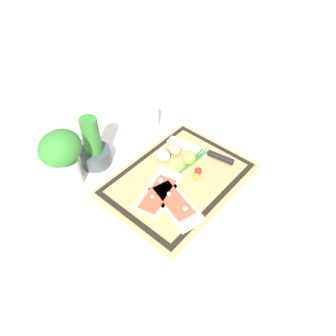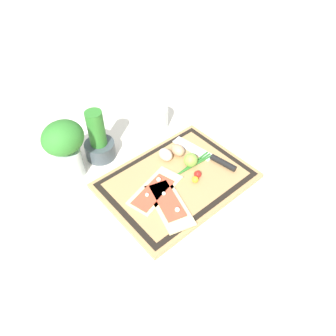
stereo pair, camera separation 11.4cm
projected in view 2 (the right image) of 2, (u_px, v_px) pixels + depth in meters
ground_plane at (177, 182)px, 1.14m from camera, size 6.00×6.00×0.00m
cutting_board at (177, 180)px, 1.13m from camera, size 0.49×0.36×0.02m
pizza_slice_near at (169, 204)px, 1.04m from camera, size 0.15×0.22×0.02m
pizza_slice_far at (155, 190)px, 1.08m from camera, size 0.22×0.14×0.02m
knife at (214, 158)px, 1.18m from camera, size 0.07×0.27×0.02m
egg_brown at (178, 150)px, 1.20m from camera, size 0.04×0.06×0.04m
egg_pink at (166, 155)px, 1.18m from camera, size 0.04×0.06×0.04m
lime at (191, 160)px, 1.15m from camera, size 0.05×0.05×0.05m
cherry_tomato_red at (198, 174)px, 1.12m from camera, size 0.03×0.03×0.03m
cherry_tomato_yellow at (195, 180)px, 1.11m from camera, size 0.02×0.02×0.02m
scallion_bunch at (179, 173)px, 1.14m from camera, size 0.30×0.03×0.01m
herb_pot at (99, 142)px, 1.18m from camera, size 0.11×0.11×0.20m
sauce_jar at (157, 118)px, 1.33m from camera, size 0.09×0.09×0.10m
herb_glass at (65, 146)px, 1.07m from camera, size 0.14×0.12×0.22m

